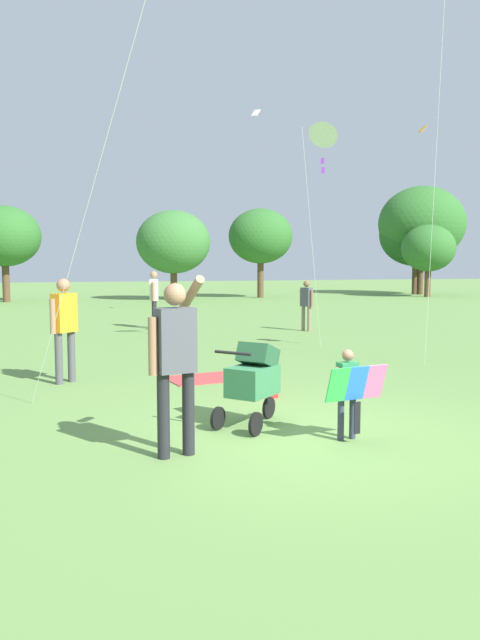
% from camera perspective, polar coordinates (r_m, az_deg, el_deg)
% --- Properties ---
extents(ground_plane, '(120.00, 120.00, 0.00)m').
position_cam_1_polar(ground_plane, '(7.31, 5.78, -10.58)').
color(ground_plane, '#668E47').
extents(treeline_distant, '(33.75, 6.51, 6.76)m').
position_cam_1_polar(treeline_distant, '(35.31, 0.52, 8.21)').
color(treeline_distant, brown).
rests_on(treeline_distant, ground).
extents(child_with_butterfly_kite, '(0.74, 0.39, 1.03)m').
position_cam_1_polar(child_with_butterfly_kite, '(7.08, 10.00, -6.04)').
color(child_with_butterfly_kite, '#33384C').
rests_on(child_with_butterfly_kite, ground).
extents(person_adult_flyer, '(0.59, 0.62, 1.87)m').
position_cam_1_polar(person_adult_flyer, '(6.36, -5.99, -3.03)').
color(person_adult_flyer, '#232328').
rests_on(person_adult_flyer, ground).
extents(stroller, '(0.99, 0.96, 1.03)m').
position_cam_1_polar(stroller, '(7.61, 1.25, -5.23)').
color(stroller, black).
rests_on(stroller, ground).
extents(kite_green_novelty, '(1.53, 1.86, 5.23)m').
position_cam_1_polar(kite_green_novelty, '(15.05, 7.66, 16.38)').
color(kite_green_novelty, white).
rests_on(kite_green_novelty, ground).
extents(distant_kites_cluster, '(32.62, 13.02, 10.03)m').
position_cam_1_polar(distant_kites_cluster, '(29.41, -18.05, 23.31)').
color(distant_kites_cluster, '#F4A319').
extents(person_red_shirt, '(0.32, 0.43, 1.48)m').
position_cam_1_polar(person_red_shirt, '(18.21, 6.13, 1.72)').
color(person_red_shirt, '#7F705B').
rests_on(person_red_shirt, ground).
extents(person_sitting_far, '(0.31, 0.55, 1.74)m').
position_cam_1_polar(person_sitting_far, '(18.95, -7.92, 2.31)').
color(person_sitting_far, '#232328').
rests_on(person_sitting_far, ground).
extents(person_couple_left, '(0.45, 0.42, 1.74)m').
position_cam_1_polar(person_couple_left, '(10.62, -15.87, -0.15)').
color(person_couple_left, '#4C4C51').
rests_on(person_couple_left, ground).
extents(picnic_blanket, '(1.46, 1.16, 0.02)m').
position_cam_1_polar(picnic_blanket, '(10.74, -3.14, -5.38)').
color(picnic_blanket, '#CC3D3D').
rests_on(picnic_blanket, ground).
extents(cooler_box, '(0.45, 0.33, 0.35)m').
position_cam_1_polar(cooler_box, '(9.29, 1.92, -6.01)').
color(cooler_box, red).
rests_on(cooler_box, ground).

